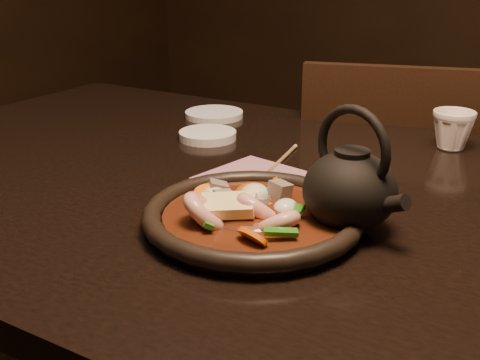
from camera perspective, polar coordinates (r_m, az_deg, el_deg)
The scene contains 10 objects.
table at distance 0.94m, azimuth 3.91°, elevation -5.18°, with size 1.60×0.90×0.75m.
chair at distance 1.50m, azimuth 13.61°, elevation -3.86°, with size 0.51×0.51×0.87m.
plate at distance 0.78m, azimuth 1.25°, elevation -3.52°, with size 0.29×0.29×0.03m.
stirfry at distance 0.78m, azimuth 0.95°, elevation -3.10°, with size 0.19×0.19×0.06m.
soy_dish at distance 1.15m, azimuth -3.08°, elevation 4.26°, with size 0.11×0.11×0.02m, color white.
saucer_left at distance 1.31m, azimuth -2.47°, elevation 6.25°, with size 0.13×0.13×0.01m, color white.
tea_cup at distance 1.15m, azimuth 19.53°, elevation 4.62°, with size 0.08×0.07×0.08m, color white.
chopsticks at distance 1.00m, azimuth 3.34°, elevation 1.35°, with size 0.04×0.23×0.01m.
napkin at distance 0.95m, azimuth 1.49°, elevation 0.22°, with size 0.15×0.15×0.00m, color #9E616F.
teapot at distance 0.76m, azimuth 10.43°, elevation -0.60°, with size 0.14×0.12×0.16m.
Camera 1 is at (0.38, -0.76, 1.08)m, focal length 45.00 mm.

